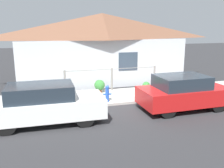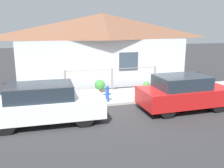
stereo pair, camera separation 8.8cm
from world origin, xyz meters
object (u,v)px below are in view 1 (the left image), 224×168
Objects in this scene: car_left at (45,104)px; car_right at (183,92)px; potted_plant_near_hydrant at (100,85)px; potted_plant_by_fence at (61,91)px; fire_hydrant at (107,93)px; potted_plant_corner at (146,86)px.

car_left is 1.11× the size of car_right.
potted_plant_near_hydrant is (-2.80, 3.08, -0.24)m from car_right.
potted_plant_by_fence is (-4.73, 2.74, -0.31)m from car_right.
car_left reaches higher than potted_plant_near_hydrant.
car_left is at bearing -131.40° from potted_plant_near_hydrant.
potted_plant_by_fence is (-1.90, 1.23, -0.09)m from fire_hydrant.
car_right is 5.76× the size of potted_plant_near_hydrant.
potted_plant_by_fence is 4.22m from potted_plant_corner.
car_right is 6.77× the size of potted_plant_by_fence.
car_left is 2.87m from potted_plant_by_fence.
potted_plant_near_hydrant is 1.96m from potted_plant_by_fence.
car_right is at bearing 1.05° from car_left.
potted_plant_near_hydrant is at bearing 131.10° from car_right.
potted_plant_near_hydrant reaches higher than potted_plant_corner.
potted_plant_by_fence is at bearing 147.01° from fire_hydrant.
potted_plant_by_fence reaches higher than potted_plant_corner.
car_right is at bearing -47.75° from potted_plant_near_hydrant.
car_right is (5.52, -0.00, -0.00)m from car_left.
fire_hydrant is at bearing -32.99° from potted_plant_by_fence.
potted_plant_corner is (2.28, -0.55, -0.08)m from potted_plant_near_hydrant.
potted_plant_near_hydrant is 1.18× the size of potted_plant_by_fence.
fire_hydrant is (-2.83, 1.51, -0.22)m from car_right.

